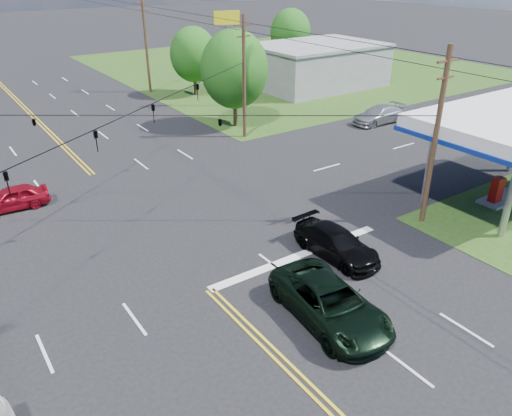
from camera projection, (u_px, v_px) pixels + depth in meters
ground at (139, 220)px, 27.86m from camera, size 280.00×280.00×0.00m
grass_ne at (286, 65)px, 69.22m from camera, size 46.00×48.00×0.03m
stop_bar at (298, 256)px, 24.48m from camera, size 10.00×0.50×0.02m
retail_ne at (316, 66)px, 56.85m from camera, size 14.00×10.00×4.40m
pole_se at (436, 136)px, 25.61m from camera, size 1.60×0.28×9.50m
pole_ne at (244, 76)px, 38.90m from camera, size 1.60×0.28×9.50m
pole_right_far at (146, 43)px, 52.83m from camera, size 1.60×0.28×10.00m
span_wire_signals at (126, 115)px, 25.19m from camera, size 26.00×18.00×1.13m
power_lines at (136, 69)px, 22.56m from camera, size 26.04×100.00×0.64m
tree_right_a at (234, 69)px, 41.65m from camera, size 5.70×5.70×8.18m
tree_right_b at (194, 55)px, 52.07m from camera, size 4.94×4.94×7.09m
tree_far_r at (290, 33)px, 65.21m from camera, size 5.32×5.32×7.63m
pickup_dkgreen at (330, 303)px, 19.82m from camera, size 3.28×6.10×1.63m
suv_black at (336, 243)px, 24.23m from camera, size 2.18×4.91×1.40m
sedan_red at (12, 198)px, 28.88m from camera, size 4.11×1.86×1.37m
sedan_far at (379, 115)px, 44.22m from camera, size 5.28×2.17×1.53m
polesign_ne at (227, 32)px, 46.63m from camera, size 2.42×0.89×8.89m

